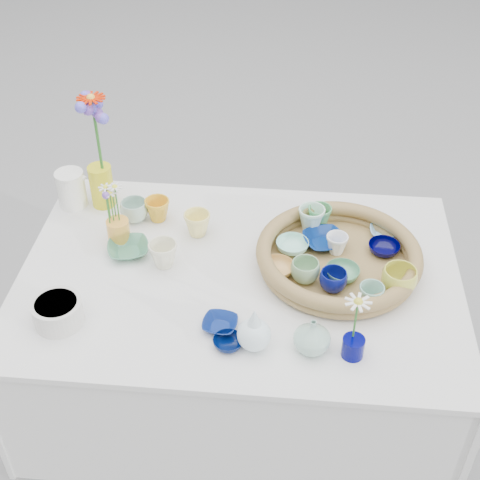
# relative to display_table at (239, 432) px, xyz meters

# --- Properties ---
(ground) EXTENTS (80.00, 80.00, 0.00)m
(ground) POSITION_rel_display_table_xyz_m (0.00, 0.00, 0.00)
(ground) COLOR gray
(display_table) EXTENTS (1.26, 0.86, 0.77)m
(display_table) POSITION_rel_display_table_xyz_m (0.00, 0.00, 0.00)
(display_table) COLOR silver
(display_table) RESTS_ON ground
(wicker_tray) EXTENTS (0.47, 0.47, 0.08)m
(wicker_tray) POSITION_rel_display_table_xyz_m (0.28, 0.05, 0.80)
(wicker_tray) COLOR brown
(wicker_tray) RESTS_ON display_table
(tray_ceramic_0) EXTENTS (0.16, 0.16, 0.03)m
(tray_ceramic_0) POSITION_rel_display_table_xyz_m (0.24, 0.13, 0.80)
(tray_ceramic_0) COLOR navy
(tray_ceramic_0) RESTS_ON wicker_tray
(tray_ceramic_1) EXTENTS (0.11, 0.11, 0.03)m
(tray_ceramic_1) POSITION_rel_display_table_xyz_m (0.41, 0.11, 0.80)
(tray_ceramic_1) COLOR #010033
(tray_ceramic_1) RESTS_ON wicker_tray
(tray_ceramic_2) EXTENTS (0.10, 0.10, 0.08)m
(tray_ceramic_2) POSITION_rel_display_table_xyz_m (0.44, -0.05, 0.82)
(tray_ceramic_2) COLOR #CFD043
(tray_ceramic_2) RESTS_ON wicker_tray
(tray_ceramic_3) EXTENTS (0.12, 0.12, 0.03)m
(tray_ceramic_3) POSITION_rel_display_table_xyz_m (0.29, -0.01, 0.80)
(tray_ceramic_3) COLOR #589A6D
(tray_ceramic_3) RESTS_ON wicker_tray
(tray_ceramic_4) EXTENTS (0.10, 0.10, 0.06)m
(tray_ceramic_4) POSITION_rel_display_table_xyz_m (0.19, -0.03, 0.82)
(tray_ceramic_4) COLOR #84B081
(tray_ceramic_4) RESTS_ON wicker_tray
(tray_ceramic_5) EXTENTS (0.13, 0.13, 0.03)m
(tray_ceramic_5) POSITION_rel_display_table_xyz_m (0.15, 0.10, 0.80)
(tray_ceramic_5) COLOR #9AE4CD
(tray_ceramic_5) RESTS_ON wicker_tray
(tray_ceramic_6) EXTENTS (0.08, 0.08, 0.08)m
(tray_ceramic_6) POSITION_rel_display_table_xyz_m (0.20, 0.20, 0.82)
(tray_ceramic_6) COLOR #CDFBE4
(tray_ceramic_6) RESTS_ON wicker_tray
(tray_ceramic_7) EXTENTS (0.09, 0.09, 0.06)m
(tray_ceramic_7) POSITION_rel_display_table_xyz_m (0.28, 0.10, 0.81)
(tray_ceramic_7) COLOR white
(tray_ceramic_7) RESTS_ON wicker_tray
(tray_ceramic_8) EXTENTS (0.08, 0.08, 0.02)m
(tray_ceramic_8) POSITION_rel_display_table_xyz_m (0.42, 0.20, 0.79)
(tray_ceramic_8) COLOR #8CCAFA
(tray_ceramic_8) RESTS_ON wicker_tray
(tray_ceramic_9) EXTENTS (0.10, 0.10, 0.06)m
(tray_ceramic_9) POSITION_rel_display_table_xyz_m (0.26, -0.06, 0.81)
(tray_ceramic_9) COLOR navy
(tray_ceramic_9) RESTS_ON wicker_tray
(tray_ceramic_10) EXTENTS (0.10, 0.10, 0.03)m
(tray_ceramic_10) POSITION_rel_display_table_xyz_m (0.11, -0.01, 0.80)
(tray_ceramic_10) COLOR tan
(tray_ceramic_10) RESTS_ON wicker_tray
(tray_ceramic_11) EXTENTS (0.08, 0.08, 0.06)m
(tray_ceramic_11) POSITION_rel_display_table_xyz_m (0.36, -0.11, 0.81)
(tray_ceramic_11) COLOR #80BAA6
(tray_ceramic_11) RESTS_ON wicker_tray
(tray_ceramic_12) EXTENTS (0.09, 0.09, 0.07)m
(tray_ceramic_12) POSITION_rel_display_table_xyz_m (0.22, 0.22, 0.82)
(tray_ceramic_12) COLOR #4BA160
(tray_ceramic_12) RESTS_ON wicker_tray
(loose_ceramic_0) EXTENTS (0.09, 0.09, 0.07)m
(loose_ceramic_0) POSITION_rel_display_table_xyz_m (-0.28, 0.23, 0.80)
(loose_ceramic_0) COLOR gold
(loose_ceramic_0) RESTS_ON display_table
(loose_ceramic_1) EXTENTS (0.09, 0.09, 0.08)m
(loose_ceramic_1) POSITION_rel_display_table_xyz_m (-0.14, 0.17, 0.80)
(loose_ceramic_1) COLOR #FFEF84
(loose_ceramic_1) RESTS_ON display_table
(loose_ceramic_2) EXTENTS (0.15, 0.15, 0.03)m
(loose_ceramic_2) POSITION_rel_display_table_xyz_m (-0.34, 0.06, 0.78)
(loose_ceramic_2) COLOR #458563
(loose_ceramic_2) RESTS_ON display_table
(loose_ceramic_3) EXTENTS (0.10, 0.10, 0.08)m
(loose_ceramic_3) POSITION_rel_display_table_xyz_m (-0.22, 0.01, 0.80)
(loose_ceramic_3) COLOR #EBE8C4
(loose_ceramic_3) RESTS_ON display_table
(loose_ceramic_4) EXTENTS (0.10, 0.10, 0.02)m
(loose_ceramic_4) POSITION_rel_display_table_xyz_m (-0.03, -0.22, 0.78)
(loose_ceramic_4) COLOR navy
(loose_ceramic_4) RESTS_ON display_table
(loose_ceramic_5) EXTENTS (0.11, 0.11, 0.07)m
(loose_ceramic_5) POSITION_rel_display_table_xyz_m (-0.35, 0.22, 0.80)
(loose_ceramic_5) COLOR #A5C8B9
(loose_ceramic_5) RESTS_ON display_table
(loose_ceramic_6) EXTENTS (0.08, 0.08, 0.02)m
(loose_ceramic_6) POSITION_rel_display_table_xyz_m (-0.00, -0.28, 0.78)
(loose_ceramic_6) COLOR #020F3C
(loose_ceramic_6) RESTS_ON display_table
(fluted_bowl) EXTENTS (0.17, 0.17, 0.07)m
(fluted_bowl) POSITION_rel_display_table_xyz_m (-0.45, -0.24, 0.80)
(fluted_bowl) COLOR silver
(fluted_bowl) RESTS_ON display_table
(bud_vase_paleblue) EXTENTS (0.11, 0.11, 0.13)m
(bud_vase_paleblue) POSITION_rel_display_table_xyz_m (0.06, -0.28, 0.83)
(bud_vase_paleblue) COLOR white
(bud_vase_paleblue) RESTS_ON display_table
(bud_vase_seafoam) EXTENTS (0.11, 0.11, 0.10)m
(bud_vase_seafoam) POSITION_rel_display_table_xyz_m (0.21, -0.27, 0.81)
(bud_vase_seafoam) COLOR #9AC5B3
(bud_vase_seafoam) RESTS_ON display_table
(bud_vase_cobalt) EXTENTS (0.06, 0.06, 0.06)m
(bud_vase_cobalt) POSITION_rel_display_table_xyz_m (0.31, -0.28, 0.79)
(bud_vase_cobalt) COLOR #000157
(bud_vase_cobalt) RESTS_ON display_table
(single_daisy) EXTENTS (0.09, 0.09, 0.14)m
(single_daisy) POSITION_rel_display_table_xyz_m (0.31, -0.27, 0.88)
(single_daisy) COLOR white
(single_daisy) RESTS_ON bud_vase_cobalt
(tall_vase_yellow) EXTENTS (0.08, 0.08, 0.14)m
(tall_vase_yellow) POSITION_rel_display_table_xyz_m (-0.47, 0.30, 0.84)
(tall_vase_yellow) COLOR yellow
(tall_vase_yellow) RESTS_ON display_table
(gerbera) EXTENTS (0.13, 0.13, 0.26)m
(gerbera) POSITION_rel_display_table_xyz_m (-0.46, 0.29, 1.03)
(gerbera) COLOR red
(gerbera) RESTS_ON tall_vase_yellow
(hydrangea) EXTENTS (0.09, 0.09, 0.30)m
(hydrangea) POSITION_rel_display_table_xyz_m (-0.46, 0.29, 1.01)
(hydrangea) COLOR purple
(hydrangea) RESTS_ON tall_vase_yellow
(white_pitcher) EXTENTS (0.15, 0.13, 0.12)m
(white_pitcher) POSITION_rel_display_table_xyz_m (-0.57, 0.28, 0.83)
(white_pitcher) COLOR white
(white_pitcher) RESTS_ON display_table
(daisy_cup) EXTENTS (0.07, 0.07, 0.07)m
(daisy_cup) POSITION_rel_display_table_xyz_m (-0.38, 0.11, 0.80)
(daisy_cup) COLOR #FFAF3D
(daisy_cup) RESTS_ON display_table
(daisy_posy) EXTENTS (0.10, 0.10, 0.14)m
(daisy_posy) POSITION_rel_display_table_xyz_m (-0.38, 0.12, 0.91)
(daisy_posy) COLOR white
(daisy_posy) RESTS_ON daisy_cup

